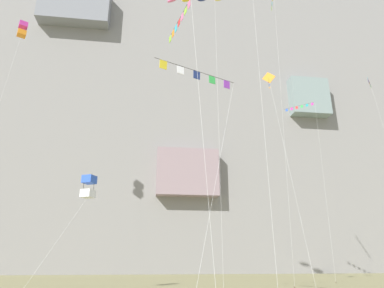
{
  "coord_description": "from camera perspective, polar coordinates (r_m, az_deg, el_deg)",
  "views": [
    {
      "loc": [
        -7.12,
        -6.13,
        2.36
      ],
      "look_at": [
        -2.86,
        26.43,
        13.63
      ],
      "focal_mm": 31.64,
      "sensor_mm": 36.0,
      "label": 1
    }
  ],
  "objects": [
    {
      "name": "kite_banner_upper_left",
      "position": [
        44.86,
        13.71,
        19.4
      ],
      "size": [
        2.05,
        4.1,
        33.86
      ],
      "color": "black",
      "rests_on": "ground"
    },
    {
      "name": "cliff_face",
      "position": [
        85.67,
        -1.98,
        6.66
      ],
      "size": [
        180.0,
        33.32,
        78.74
      ],
      "color": "gray",
      "rests_on": "ground"
    },
    {
      "name": "kite_banner_far_right",
      "position": [
        47.81,
        18.32,
        3.46
      ],
      "size": [
        3.22,
        4.89,
        22.51
      ],
      "color": "black",
      "rests_on": "ground"
    },
    {
      "name": "kite_box_high_center",
      "position": [
        29.96,
        -17.04,
        -6.9
      ],
      "size": [
        3.54,
        5.27,
        9.13
      ],
      "color": "blue",
      "rests_on": "ground"
    },
    {
      "name": "kite_box_far_left",
      "position": [
        56.21,
        -26.69,
        16.84
      ],
      "size": [
        1.48,
        6.39,
        34.51
      ],
      "color": "#CC3399",
      "rests_on": "ground"
    },
    {
      "name": "kite_banner_mid_left",
      "position": [
        20.47,
        -1.84,
        17.91
      ],
      "size": [
        1.92,
        4.84,
        15.9
      ],
      "color": "black",
      "rests_on": "ground"
    },
    {
      "name": "kite_banner_mid_right",
      "position": [
        25.64,
        0.9,
        10.95
      ],
      "size": [
        6.43,
        6.41,
        15.87
      ],
      "color": "black",
      "rests_on": "ground"
    },
    {
      "name": "kite_diamond_upper_mid",
      "position": [
        36.05,
        13.19,
        9.15
      ],
      "size": [
        1.31,
        4.58,
        21.15
      ],
      "color": "orange",
      "rests_on": "ground"
    },
    {
      "name": "kite_banner_mid_center",
      "position": [
        51.71,
        28.71,
        5.53
      ],
      "size": [
        2.09,
        3.83,
        25.67
      ],
      "color": "black",
      "rests_on": "ground"
    }
  ]
}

